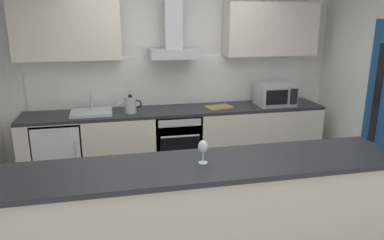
{
  "coord_description": "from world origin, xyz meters",
  "views": [
    {
      "loc": [
        -0.81,
        -3.18,
        2.06
      ],
      "look_at": [
        -0.04,
        0.34,
        1.05
      ],
      "focal_mm": 34.16,
      "sensor_mm": 36.0,
      "label": 1
    }
  ],
  "objects": [
    {
      "name": "counter_back",
      "position": [
        0.0,
        1.42,
        0.45
      ],
      "size": [
        3.95,
        0.6,
        0.9
      ],
      "color": "beige",
      "rests_on": "ground"
    },
    {
      "name": "upper_cabinets",
      "position": [
        0.0,
        1.57,
        1.91
      ],
      "size": [
        3.89,
        0.32,
        0.7
      ],
      "color": "beige"
    },
    {
      "name": "microwave",
      "position": [
        1.35,
        1.36,
        1.05
      ],
      "size": [
        0.5,
        0.38,
        0.3
      ],
      "color": "#B7BABC",
      "rests_on": "counter_back"
    },
    {
      "name": "oven",
      "position": [
        -0.03,
        1.39,
        0.46
      ],
      "size": [
        0.6,
        0.62,
        0.8
      ],
      "color": "slate",
      "rests_on": "ground"
    },
    {
      "name": "kettle",
      "position": [
        -0.61,
        1.36,
        1.01
      ],
      "size": [
        0.29,
        0.15,
        0.24
      ],
      "color": "#B7BABC",
      "rests_on": "counter_back"
    },
    {
      "name": "ground",
      "position": [
        0.0,
        0.0,
        -0.01
      ],
      "size": [
        5.48,
        4.47,
        0.02
      ],
      "primitive_type": "cube",
      "color": "slate"
    },
    {
      "name": "wine_glass",
      "position": [
        -0.19,
        -0.73,
        1.14
      ],
      "size": [
        0.08,
        0.08,
        0.18
      ],
      "color": "silver",
      "rests_on": "counter_island"
    },
    {
      "name": "wall_back",
      "position": [
        0.0,
        1.8,
        1.3
      ],
      "size": [
        5.48,
        0.12,
        2.6
      ],
      "primitive_type": "cube",
      "color": "white",
      "rests_on": "ground"
    },
    {
      "name": "chopping_board",
      "position": [
        0.55,
        1.37,
        0.91
      ],
      "size": [
        0.38,
        0.29,
        0.02
      ],
      "primitive_type": "cube",
      "rotation": [
        0.0,
        0.0,
        0.23
      ],
      "color": "tan",
      "rests_on": "counter_back"
    },
    {
      "name": "refrigerator",
      "position": [
        -1.51,
        1.39,
        0.43
      ],
      "size": [
        0.58,
        0.6,
        0.85
      ],
      "color": "white",
      "rests_on": "ground"
    },
    {
      "name": "sink",
      "position": [
        -1.1,
        1.4,
        0.93
      ],
      "size": [
        0.5,
        0.4,
        0.26
      ],
      "color": "silver",
      "rests_on": "counter_back"
    },
    {
      "name": "counter_island",
      "position": [
        -0.14,
        -0.74,
        0.51
      ],
      "size": [
        3.01,
        0.64,
        1.02
      ],
      "color": "beige",
      "rests_on": "ground"
    },
    {
      "name": "range_hood",
      "position": [
        -0.03,
        1.52,
        1.79
      ],
      "size": [
        0.62,
        0.45,
        0.72
      ],
      "color": "#B7BABC"
    },
    {
      "name": "backsplash_tile",
      "position": [
        0.0,
        1.72,
        1.23
      ],
      "size": [
        3.81,
        0.02,
        0.66
      ],
      "primitive_type": "cube",
      "color": "white"
    }
  ]
}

